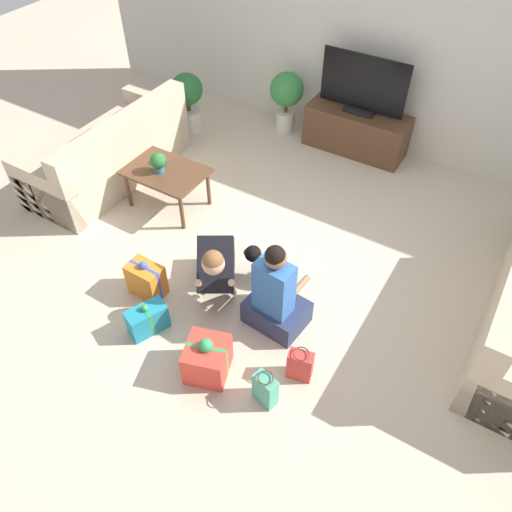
# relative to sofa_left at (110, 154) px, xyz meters

# --- Properties ---
(ground_plane) EXTENTS (16.00, 16.00, 0.00)m
(ground_plane) POSITION_rel_sofa_left_xyz_m (2.40, -0.27, -0.31)
(ground_plane) COLOR beige
(wall_back) EXTENTS (8.40, 0.06, 2.60)m
(wall_back) POSITION_rel_sofa_left_xyz_m (2.40, 2.36, 0.99)
(wall_back) COLOR beige
(wall_back) RESTS_ON ground_plane
(sofa_left) EXTENTS (0.90, 2.02, 0.88)m
(sofa_left) POSITION_rel_sofa_left_xyz_m (0.00, 0.00, 0.00)
(sofa_left) COLOR #C6B293
(sofa_left) RESTS_ON ground_plane
(coffee_table) EXTENTS (0.87, 0.61, 0.47)m
(coffee_table) POSITION_rel_sofa_left_xyz_m (0.93, -0.08, 0.10)
(coffee_table) COLOR brown
(coffee_table) RESTS_ON ground_plane
(tv_console) EXTENTS (1.29, 0.46, 0.54)m
(tv_console) POSITION_rel_sofa_left_xyz_m (2.26, 2.06, -0.04)
(tv_console) COLOR brown
(tv_console) RESTS_ON ground_plane
(tv) EXTENTS (1.07, 0.20, 0.71)m
(tv) POSITION_rel_sofa_left_xyz_m (2.26, 2.06, 0.55)
(tv) COLOR black
(tv) RESTS_ON tv_console
(potted_plant_corner_left) EXTENTS (0.41, 0.41, 0.79)m
(potted_plant_corner_left) POSITION_rel_sofa_left_xyz_m (0.15, 1.36, 0.14)
(potted_plant_corner_left) COLOR beige
(potted_plant_corner_left) RESTS_ON ground_plane
(potted_plant_back_left) EXTENTS (0.44, 0.44, 0.82)m
(potted_plant_back_left) POSITION_rel_sofa_left_xyz_m (1.27, 2.01, 0.21)
(potted_plant_back_left) COLOR beige
(potted_plant_back_left) RESTS_ON ground_plane
(person_kneeling) EXTENTS (0.67, 0.82, 0.79)m
(person_kneeling) POSITION_rel_sofa_left_xyz_m (2.14, -0.87, 0.03)
(person_kneeling) COLOR #23232D
(person_kneeling) RESTS_ON ground_plane
(person_sitting) EXTENTS (0.55, 0.51, 0.97)m
(person_sitting) POSITION_rel_sofa_left_xyz_m (2.79, -0.92, 0.04)
(person_sitting) COLOR #283351
(person_sitting) RESTS_ON ground_plane
(dog) EXTENTS (0.58, 0.18, 0.35)m
(dog) POSITION_rel_sofa_left_xyz_m (2.46, -0.50, -0.08)
(dog) COLOR black
(dog) RESTS_ON ground_plane
(gift_box_a) EXTENTS (0.30, 0.39, 0.32)m
(gift_box_a) POSITION_rel_sofa_left_xyz_m (1.87, -1.57, -0.18)
(gift_box_a) COLOR teal
(gift_box_a) RESTS_ON ground_plane
(gift_box_b) EXTENTS (0.43, 0.44, 0.42)m
(gift_box_b) POSITION_rel_sofa_left_xyz_m (2.57, -1.64, -0.14)
(gift_box_b) COLOR red
(gift_box_b) RESTS_ON ground_plane
(gift_box_c) EXTENTS (0.33, 0.22, 0.41)m
(gift_box_c) POSITION_rel_sofa_left_xyz_m (1.58, -1.23, -0.14)
(gift_box_c) COLOR orange
(gift_box_c) RESTS_ON ground_plane
(gift_bag_a) EXTENTS (0.21, 0.15, 0.33)m
(gift_bag_a) POSITION_rel_sofa_left_xyz_m (3.11, -1.63, -0.15)
(gift_bag_a) COLOR #4CA384
(gift_bag_a) RESTS_ON ground_plane
(gift_bag_b) EXTENTS (0.23, 0.16, 0.32)m
(gift_bag_b) POSITION_rel_sofa_left_xyz_m (3.24, -1.29, -0.16)
(gift_bag_b) COLOR red
(gift_bag_b) RESTS_ON ground_plane
(mug) EXTENTS (0.12, 0.08, 0.09)m
(mug) POSITION_rel_sofa_left_xyz_m (0.81, 0.02, 0.20)
(mug) COLOR #386BAD
(mug) RESTS_ON coffee_table
(tabletop_plant) EXTENTS (0.17, 0.17, 0.22)m
(tabletop_plant) POSITION_rel_sofa_left_xyz_m (0.89, -0.13, 0.28)
(tabletop_plant) COLOR #336B84
(tabletop_plant) RESTS_ON coffee_table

